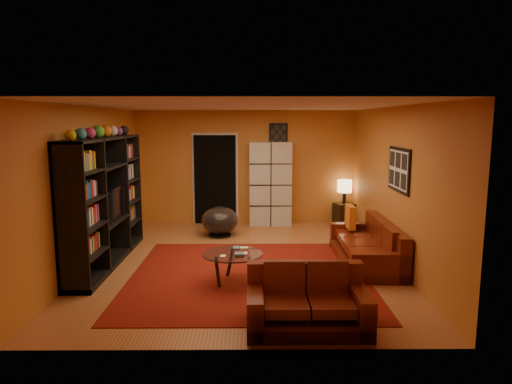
{
  "coord_description": "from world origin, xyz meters",
  "views": [
    {
      "loc": [
        0.17,
        -7.45,
        2.37
      ],
      "look_at": [
        0.22,
        0.1,
        1.18
      ],
      "focal_mm": 32.0,
      "sensor_mm": 36.0,
      "label": 1
    }
  ],
  "objects_px": {
    "loveseat": "(307,302)",
    "bowl_chair": "(220,221)",
    "tv": "(109,204)",
    "storage_cabinet": "(271,184)",
    "side_table": "(344,214)",
    "coffee_table": "(233,256)",
    "table_lamp": "(345,187)",
    "entertainment_unit": "(106,201)",
    "sofa": "(370,246)"
  },
  "relations": [
    {
      "from": "loveseat",
      "to": "bowl_chair",
      "type": "bearing_deg",
      "value": 17.17
    },
    {
      "from": "tv",
      "to": "loveseat",
      "type": "height_order",
      "value": "tv"
    },
    {
      "from": "storage_cabinet",
      "to": "side_table",
      "type": "distance_m",
      "value": 1.82
    },
    {
      "from": "coffee_table",
      "to": "side_table",
      "type": "bearing_deg",
      "value": 57.61
    },
    {
      "from": "table_lamp",
      "to": "entertainment_unit",
      "type": "bearing_deg",
      "value": -148.71
    },
    {
      "from": "coffee_table",
      "to": "bowl_chair",
      "type": "xyz_separation_m",
      "value": [
        -0.38,
        2.75,
        -0.07
      ]
    },
    {
      "from": "sofa",
      "to": "table_lamp",
      "type": "height_order",
      "value": "table_lamp"
    },
    {
      "from": "storage_cabinet",
      "to": "table_lamp",
      "type": "relative_size",
      "value": 3.51
    },
    {
      "from": "tv",
      "to": "coffee_table",
      "type": "distance_m",
      "value": 2.41
    },
    {
      "from": "sofa",
      "to": "storage_cabinet",
      "type": "distance_m",
      "value": 3.34
    },
    {
      "from": "coffee_table",
      "to": "table_lamp",
      "type": "distance_m",
      "value": 4.47
    },
    {
      "from": "table_lamp",
      "to": "storage_cabinet",
      "type": "bearing_deg",
      "value": 178.29
    },
    {
      "from": "entertainment_unit",
      "to": "coffee_table",
      "type": "xyz_separation_m",
      "value": [
        2.14,
        -1.0,
        -0.65
      ]
    },
    {
      "from": "loveseat",
      "to": "coffee_table",
      "type": "height_order",
      "value": "loveseat"
    },
    {
      "from": "bowl_chair",
      "to": "storage_cabinet",
      "type": "bearing_deg",
      "value": 44.09
    },
    {
      "from": "coffee_table",
      "to": "storage_cabinet",
      "type": "height_order",
      "value": "storage_cabinet"
    },
    {
      "from": "sofa",
      "to": "side_table",
      "type": "distance_m",
      "value": 2.83
    },
    {
      "from": "storage_cabinet",
      "to": "side_table",
      "type": "bearing_deg",
      "value": -0.52
    },
    {
      "from": "bowl_chair",
      "to": "table_lamp",
      "type": "xyz_separation_m",
      "value": [
        2.76,
        1.0,
        0.56
      ]
    },
    {
      "from": "coffee_table",
      "to": "storage_cabinet",
      "type": "bearing_deg",
      "value": 79.54
    },
    {
      "from": "tv",
      "to": "coffee_table",
      "type": "height_order",
      "value": "tv"
    },
    {
      "from": "storage_cabinet",
      "to": "entertainment_unit",
      "type": "bearing_deg",
      "value": -134.28
    },
    {
      "from": "sofa",
      "to": "bowl_chair",
      "type": "relative_size",
      "value": 2.85
    },
    {
      "from": "coffee_table",
      "to": "side_table",
      "type": "xyz_separation_m",
      "value": [
        2.38,
        3.75,
        -0.15
      ]
    },
    {
      "from": "coffee_table",
      "to": "sofa",
      "type": "bearing_deg",
      "value": 22.18
    },
    {
      "from": "sofa",
      "to": "side_table",
      "type": "bearing_deg",
      "value": 88.9
    },
    {
      "from": "tv",
      "to": "bowl_chair",
      "type": "xyz_separation_m",
      "value": [
        1.71,
        1.72,
        -0.66
      ]
    },
    {
      "from": "tv",
      "to": "entertainment_unit",
      "type": "bearing_deg",
      "value": 116.22
    },
    {
      "from": "tv",
      "to": "bowl_chair",
      "type": "bearing_deg",
      "value": -44.78
    },
    {
      "from": "entertainment_unit",
      "to": "loveseat",
      "type": "bearing_deg",
      "value": -38.29
    },
    {
      "from": "entertainment_unit",
      "to": "sofa",
      "type": "xyz_separation_m",
      "value": [
        4.41,
        -0.08,
        -0.76
      ]
    },
    {
      "from": "entertainment_unit",
      "to": "bowl_chair",
      "type": "xyz_separation_m",
      "value": [
        1.76,
        1.75,
        -0.72
      ]
    },
    {
      "from": "entertainment_unit",
      "to": "coffee_table",
      "type": "height_order",
      "value": "entertainment_unit"
    },
    {
      "from": "side_table",
      "to": "table_lamp",
      "type": "bearing_deg",
      "value": 0.0
    },
    {
      "from": "loveseat",
      "to": "coffee_table",
      "type": "relative_size",
      "value": 1.57
    },
    {
      "from": "loveseat",
      "to": "coffee_table",
      "type": "bearing_deg",
      "value": 32.81
    },
    {
      "from": "side_table",
      "to": "coffee_table",
      "type": "bearing_deg",
      "value": -122.39
    },
    {
      "from": "entertainment_unit",
      "to": "side_table",
      "type": "relative_size",
      "value": 6.0
    },
    {
      "from": "coffee_table",
      "to": "bowl_chair",
      "type": "bearing_deg",
      "value": 97.94
    },
    {
      "from": "sofa",
      "to": "loveseat",
      "type": "relative_size",
      "value": 1.55
    },
    {
      "from": "tv",
      "to": "bowl_chair",
      "type": "distance_m",
      "value": 2.52
    },
    {
      "from": "entertainment_unit",
      "to": "tv",
      "type": "bearing_deg",
      "value": 26.22
    },
    {
      "from": "loveseat",
      "to": "side_table",
      "type": "xyz_separation_m",
      "value": [
        1.46,
        5.17,
        -0.04
      ]
    },
    {
      "from": "entertainment_unit",
      "to": "loveseat",
      "type": "height_order",
      "value": "entertainment_unit"
    },
    {
      "from": "entertainment_unit",
      "to": "table_lamp",
      "type": "height_order",
      "value": "entertainment_unit"
    },
    {
      "from": "coffee_table",
      "to": "side_table",
      "type": "relative_size",
      "value": 1.77
    },
    {
      "from": "loveseat",
      "to": "table_lamp",
      "type": "relative_size",
      "value": 2.58
    },
    {
      "from": "bowl_chair",
      "to": "tv",
      "type": "bearing_deg",
      "value": -134.78
    },
    {
      "from": "tv",
      "to": "storage_cabinet",
      "type": "bearing_deg",
      "value": -45.22
    },
    {
      "from": "entertainment_unit",
      "to": "sofa",
      "type": "height_order",
      "value": "entertainment_unit"
    }
  ]
}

